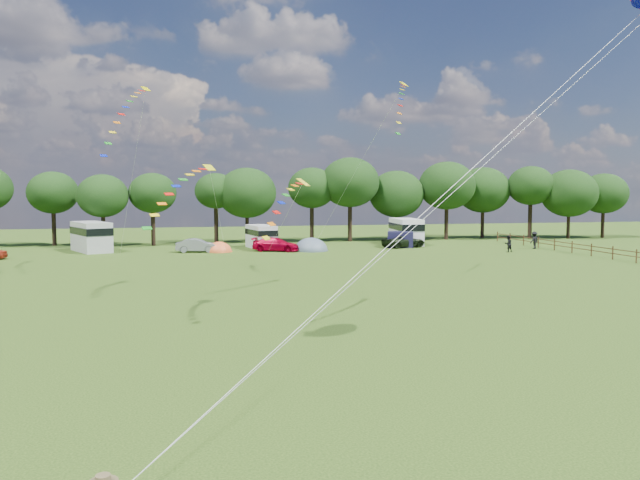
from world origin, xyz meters
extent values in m
plane|color=#19320B|center=(0.00, 0.00, 0.00)|extent=(180.00, 180.00, 0.00)
cylinder|color=black|center=(-20.03, 56.31, 1.95)|extent=(0.47, 0.47, 3.90)
ellipsoid|color=#14340E|center=(-20.03, 56.31, 6.00)|extent=(5.58, 5.58, 4.74)
cylinder|color=black|center=(-14.36, 53.27, 1.78)|extent=(0.44, 0.44, 3.56)
ellipsoid|color=#14340E|center=(-14.36, 53.27, 5.64)|extent=(5.56, 5.56, 4.73)
cylinder|color=black|center=(-9.09, 54.23, 1.98)|extent=(0.47, 0.47, 3.95)
ellipsoid|color=#14340E|center=(-9.09, 54.23, 5.95)|extent=(5.33, 5.33, 4.53)
cylinder|color=black|center=(-1.92, 56.03, 2.17)|extent=(0.50, 0.50, 4.33)
ellipsoid|color=#14340E|center=(-1.92, 56.03, 6.19)|extent=(4.95, 4.95, 4.21)
cylinder|color=black|center=(1.70, 55.56, 1.66)|extent=(0.43, 0.43, 3.31)
ellipsoid|color=#14340E|center=(1.70, 55.56, 5.95)|extent=(7.03, 7.03, 5.98)
cylinder|color=black|center=(9.66, 55.80, 2.18)|extent=(0.50, 0.50, 4.36)
ellipsoid|color=#14340E|center=(9.66, 55.80, 6.56)|extent=(5.84, 5.84, 4.97)
cylinder|color=black|center=(14.25, 54.92, 2.27)|extent=(0.51, 0.51, 4.55)
ellipsoid|color=#14340E|center=(14.25, 54.92, 7.23)|extent=(7.15, 7.15, 6.08)
cylinder|color=black|center=(20.49, 55.63, 1.61)|extent=(0.42, 0.42, 3.21)
ellipsoid|color=#14340E|center=(20.49, 55.63, 5.80)|extent=(6.90, 6.90, 5.86)
cylinder|color=black|center=(26.98, 54.96, 2.09)|extent=(0.48, 0.48, 4.17)
ellipsoid|color=#14340E|center=(26.98, 54.96, 6.86)|extent=(7.16, 7.16, 6.09)
cylinder|color=black|center=(32.97, 56.89, 1.83)|extent=(0.45, 0.45, 3.66)
ellipsoid|color=#14340E|center=(32.97, 56.89, 6.31)|extent=(7.05, 7.05, 5.99)
cylinder|color=black|center=(38.41, 54.37, 2.32)|extent=(0.52, 0.52, 4.65)
ellipsoid|color=#14340E|center=(38.41, 54.37, 6.88)|extent=(5.96, 5.96, 5.06)
cylinder|color=black|center=(43.16, 53.04, 1.59)|extent=(0.42, 0.42, 3.19)
ellipsoid|color=#14340E|center=(43.16, 53.04, 5.89)|extent=(7.23, 7.23, 6.14)
cylinder|color=black|center=(48.55, 53.44, 1.76)|extent=(0.44, 0.44, 3.52)
ellipsoid|color=#14340E|center=(48.55, 53.44, 5.86)|extent=(6.22, 6.22, 5.28)
cylinder|color=#472D19|center=(32.00, 27.00, 0.60)|extent=(0.12, 0.12, 1.20)
cylinder|color=#472D19|center=(32.00, 30.00, 0.60)|extent=(0.12, 0.12, 1.20)
cylinder|color=#472D19|center=(32.00, 28.50, 0.95)|extent=(0.08, 3.00, 0.08)
cylinder|color=#472D19|center=(32.00, 28.50, 0.55)|extent=(0.08, 3.00, 0.08)
cylinder|color=#472D19|center=(32.00, 33.00, 0.60)|extent=(0.12, 0.12, 1.20)
cylinder|color=#472D19|center=(32.00, 31.50, 0.95)|extent=(0.08, 3.00, 0.08)
cylinder|color=#472D19|center=(32.00, 31.50, 0.55)|extent=(0.08, 3.00, 0.08)
cylinder|color=#472D19|center=(32.00, 36.00, 0.60)|extent=(0.12, 0.12, 1.20)
cylinder|color=#472D19|center=(32.00, 34.50, 0.95)|extent=(0.08, 3.00, 0.08)
cylinder|color=#472D19|center=(32.00, 34.50, 0.55)|extent=(0.08, 3.00, 0.08)
cylinder|color=#472D19|center=(32.00, 39.00, 0.60)|extent=(0.12, 0.12, 1.20)
cylinder|color=#472D19|center=(32.00, 37.50, 0.95)|extent=(0.08, 3.00, 0.08)
cylinder|color=#472D19|center=(32.00, 37.50, 0.55)|extent=(0.08, 3.00, 0.08)
cylinder|color=#472D19|center=(32.00, 42.00, 0.60)|extent=(0.12, 0.12, 1.20)
cylinder|color=#472D19|center=(32.00, 40.50, 0.95)|extent=(0.08, 3.00, 0.08)
cylinder|color=#472D19|center=(32.00, 40.50, 0.55)|extent=(0.08, 3.00, 0.08)
cylinder|color=#472D19|center=(32.00, 45.00, 0.60)|extent=(0.12, 0.12, 1.20)
cylinder|color=#472D19|center=(32.00, 43.50, 0.95)|extent=(0.08, 3.00, 0.08)
cylinder|color=#472D19|center=(32.00, 43.50, 0.55)|extent=(0.08, 3.00, 0.08)
cylinder|color=#472D19|center=(32.00, 48.00, 0.60)|extent=(0.12, 0.12, 1.20)
cylinder|color=#472D19|center=(32.00, 46.50, 0.95)|extent=(0.08, 3.00, 0.08)
cylinder|color=#472D19|center=(32.00, 46.50, 0.55)|extent=(0.08, 3.00, 0.08)
cylinder|color=#472D19|center=(32.00, 51.00, 0.60)|extent=(0.12, 0.12, 1.20)
cylinder|color=#472D19|center=(32.00, 49.50, 0.95)|extent=(0.08, 3.00, 0.08)
cylinder|color=#472D19|center=(32.00, 49.50, 0.55)|extent=(0.08, 3.00, 0.08)
imported|color=gray|center=(-4.45, 44.96, 0.69)|extent=(4.07, 1.96, 1.38)
imported|color=#AA0022|center=(3.47, 44.29, 0.70)|extent=(5.07, 3.73, 1.40)
imported|color=black|center=(17.84, 45.65, 0.68)|extent=(5.45, 3.70, 1.36)
cube|color=#B6B5B8|center=(-14.97, 48.14, 1.51)|extent=(4.77, 6.58, 3.03)
cube|color=black|center=(-14.97, 48.14, 2.13)|extent=(4.87, 6.71, 0.72)
cylinder|color=black|center=(-14.22, 46.39, 0.43)|extent=(0.91, 0.63, 0.85)
cylinder|color=black|center=(-15.73, 49.89, 0.43)|extent=(0.91, 0.63, 0.85)
cube|color=silver|center=(2.43, 47.97, 1.25)|extent=(2.96, 5.28, 2.49)
cube|color=black|center=(2.43, 47.97, 1.75)|extent=(3.02, 5.38, 0.59)
cylinder|color=black|center=(2.70, 46.43, 0.35)|extent=(0.74, 0.38, 0.70)
cylinder|color=black|center=(2.15, 49.52, 0.35)|extent=(0.74, 0.38, 0.70)
cube|color=white|center=(19.33, 48.99, 1.50)|extent=(3.02, 6.18, 3.00)
cube|color=black|center=(19.33, 48.99, 2.11)|extent=(3.08, 6.30, 0.71)
cylinder|color=black|center=(19.18, 47.11, 0.42)|extent=(0.87, 0.38, 0.84)
cylinder|color=black|center=(19.48, 50.87, 0.42)|extent=(0.87, 0.38, 0.84)
ellipsoid|color=orange|center=(-2.24, 44.86, 0.02)|extent=(2.50, 2.88, 2.05)
cylinder|color=orange|center=(-2.24, 44.86, 0.04)|extent=(2.63, 2.63, 0.08)
ellipsoid|color=#50606D|center=(7.11, 44.09, 0.02)|extent=(3.43, 3.94, 2.68)
cylinder|color=#50606D|center=(7.11, 44.09, 0.04)|extent=(3.60, 3.60, 0.08)
cube|color=#181636|center=(17.53, 45.98, 0.86)|extent=(3.34, 3.02, 1.72)
cube|color=#D8D000|center=(-8.51, 32.30, 14.12)|extent=(0.81, 0.81, 0.38)
cube|color=red|center=(-8.78, 31.81, 13.90)|extent=(0.57, 0.55, 0.11)
cube|color=orange|center=(-9.05, 31.31, 13.63)|extent=(0.57, 0.55, 0.12)
cube|color=yellow|center=(-9.32, 30.82, 13.29)|extent=(0.57, 0.55, 0.13)
cube|color=#198C1E|center=(-9.59, 30.32, 12.86)|extent=(0.56, 0.55, 0.14)
cube|color=#0C1EB2|center=(-9.86, 29.83, 12.36)|extent=(0.56, 0.54, 0.15)
cube|color=red|center=(-10.13, 29.33, 11.77)|extent=(0.56, 0.54, 0.16)
cube|color=orange|center=(-10.40, 28.84, 11.11)|extent=(0.55, 0.53, 0.16)
cube|color=yellow|center=(-10.67, 28.34, 10.36)|extent=(0.55, 0.53, 0.17)
cube|color=#198C1E|center=(-10.94, 27.85, 9.54)|extent=(0.54, 0.52, 0.18)
cube|color=#0C1EB2|center=(-11.21, 27.35, 8.63)|extent=(0.54, 0.52, 0.19)
cube|color=yellow|center=(-4.21, 21.11, 7.64)|extent=(0.86, 0.83, 0.40)
cube|color=red|center=(-4.61, 20.66, 7.53)|extent=(0.62, 0.55, 0.11)
cube|color=orange|center=(-5.02, 20.21, 7.38)|extent=(0.62, 0.54, 0.12)
cube|color=yellow|center=(-5.42, 19.76, 7.15)|extent=(0.62, 0.54, 0.13)
cube|color=#198C1E|center=(-5.83, 19.31, 6.84)|extent=(0.62, 0.54, 0.14)
cube|color=#0C1EB2|center=(-6.23, 18.86, 6.46)|extent=(0.61, 0.53, 0.15)
cube|color=red|center=(-6.64, 18.41, 5.99)|extent=(0.61, 0.53, 0.16)
cube|color=orange|center=(-7.04, 17.96, 5.44)|extent=(0.61, 0.52, 0.17)
cube|color=yellow|center=(-7.45, 17.51, 4.81)|extent=(0.60, 0.52, 0.18)
cube|color=#198C1E|center=(-7.85, 17.06, 4.10)|extent=(0.60, 0.51, 0.19)
cube|color=yellow|center=(0.21, 12.91, 6.62)|extent=(0.82, 0.85, 0.40)
cube|color=red|center=(-0.11, 12.37, 6.54)|extent=(0.52, 0.64, 0.11)
cube|color=orange|center=(-0.42, 11.83, 6.43)|extent=(0.52, 0.64, 0.12)
cube|color=yellow|center=(-0.74, 11.29, 6.24)|extent=(0.51, 0.63, 0.14)
cube|color=#198C1E|center=(-1.05, 10.75, 5.97)|extent=(0.51, 0.63, 0.15)
cube|color=#0C1EB2|center=(-1.37, 10.21, 5.62)|extent=(0.51, 0.63, 0.16)
cube|color=red|center=(-1.68, 9.67, 5.18)|extent=(0.50, 0.63, 0.17)
cube|color=orange|center=(-2.00, 9.13, 4.67)|extent=(0.50, 0.62, 0.17)
cube|color=yellow|center=(-2.31, 8.59, 4.08)|extent=(0.49, 0.62, 0.18)
imported|color=black|center=(26.25, 38.22, 0.85)|extent=(0.90, 0.64, 1.70)
imported|color=black|center=(30.85, 40.96, 0.93)|extent=(1.33, 1.01, 1.86)
cube|color=#FFEB07|center=(10.14, 25.09, 13.98)|extent=(0.74, 0.73, 0.35)
cube|color=red|center=(9.91, 24.60, 13.81)|extent=(0.53, 0.49, 0.10)
cube|color=orange|center=(9.69, 24.10, 13.61)|extent=(0.52, 0.49, 0.11)
cube|color=yellow|center=(9.46, 23.61, 13.33)|extent=(0.52, 0.49, 0.12)
cube|color=#198C1E|center=(9.24, 23.11, 12.97)|extent=(0.52, 0.48, 0.12)
cube|color=#0C1EB2|center=(9.01, 22.62, 12.53)|extent=(0.52, 0.48, 0.13)
cube|color=red|center=(8.79, 22.12, 12.00)|extent=(0.51, 0.48, 0.14)
cube|color=orange|center=(8.56, 21.63, 11.40)|extent=(0.51, 0.47, 0.15)
cube|color=yellow|center=(8.34, 21.13, 10.72)|extent=(0.51, 0.47, 0.16)
cube|color=#198C1E|center=(8.11, 20.64, 9.96)|extent=(0.50, 0.46, 0.16)
camera|label=1|loc=(-5.99, -18.82, 6.16)|focal=35.00mm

